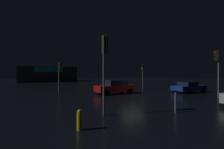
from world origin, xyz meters
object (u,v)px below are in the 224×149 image
(traffic_signal_main, at_px, (143,71))
(fire_hydrant, at_px, (79,120))
(traffic_signal_cross_left, at_px, (217,64))
(car_near, at_px, (115,87))
(traffic_signal_opposite, at_px, (60,71))
(car_crossing, at_px, (189,87))
(traffic_signal_cross_right, at_px, (104,55))
(store_building, at_px, (48,74))

(traffic_signal_main, bearing_deg, fire_hydrant, -134.10)
(traffic_signal_cross_left, height_order, car_near, traffic_signal_cross_left)
(traffic_signal_main, distance_m, traffic_signal_cross_left, 11.94)
(traffic_signal_opposite, distance_m, traffic_signal_cross_left, 17.26)
(traffic_signal_opposite, height_order, car_crossing, traffic_signal_opposite)
(car_crossing, bearing_deg, traffic_signal_opposite, 151.53)
(traffic_signal_main, relative_size, traffic_signal_cross_right, 0.84)
(traffic_signal_cross_right, bearing_deg, car_crossing, 21.38)
(car_crossing, distance_m, fire_hydrant, 17.02)
(traffic_signal_cross_right, distance_m, fire_hydrant, 4.04)
(traffic_signal_opposite, relative_size, traffic_signal_cross_left, 0.82)
(traffic_signal_main, distance_m, traffic_signal_cross_right, 17.90)
(traffic_signal_main, height_order, traffic_signal_cross_right, traffic_signal_cross_right)
(traffic_signal_main, xyz_separation_m, car_near, (-7.44, -4.78, -1.96))
(traffic_signal_cross_left, bearing_deg, store_building, 106.08)
(store_building, distance_m, traffic_signal_main, 30.00)
(store_building, distance_m, fire_hydrant, 42.53)
(traffic_signal_cross_left, distance_m, traffic_signal_cross_right, 12.14)
(traffic_signal_cross_left, height_order, fire_hydrant, traffic_signal_cross_left)
(fire_hydrant, bearing_deg, traffic_signal_cross_left, 11.47)
(traffic_signal_cross_right, bearing_deg, traffic_signal_cross_left, 4.73)
(traffic_signal_cross_right, bearing_deg, car_near, 58.93)
(traffic_signal_cross_right, xyz_separation_m, car_near, (4.92, 8.16, -2.62))
(traffic_signal_cross_left, relative_size, fire_hydrant, 5.19)
(traffic_signal_main, height_order, traffic_signal_cross_left, traffic_signal_cross_left)
(car_crossing, bearing_deg, car_near, 161.44)
(traffic_signal_opposite, bearing_deg, car_crossing, -28.47)
(traffic_signal_opposite, height_order, traffic_signal_cross_right, traffic_signal_cross_right)
(traffic_signal_opposite, relative_size, car_crossing, 0.87)
(store_building, xyz_separation_m, traffic_signal_main, (11.66, -27.63, 0.73))
(car_near, height_order, car_crossing, car_near)
(traffic_signal_main, height_order, car_crossing, traffic_signal_main)
(fire_hydrant, bearing_deg, traffic_signal_main, 45.90)
(traffic_signal_opposite, distance_m, car_near, 7.34)
(traffic_signal_cross_right, xyz_separation_m, car_crossing, (13.49, 5.28, -2.75))
(store_building, bearing_deg, traffic_signal_cross_right, -90.98)
(traffic_signal_cross_right, bearing_deg, traffic_signal_main, 46.30)
(traffic_signal_cross_left, relative_size, car_crossing, 1.07)
(traffic_signal_opposite, height_order, car_near, traffic_signal_opposite)
(store_building, relative_size, car_near, 3.21)
(fire_hydrant, bearing_deg, car_near, 55.49)
(traffic_signal_main, xyz_separation_m, traffic_signal_cross_left, (-0.26, -11.93, 0.49))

